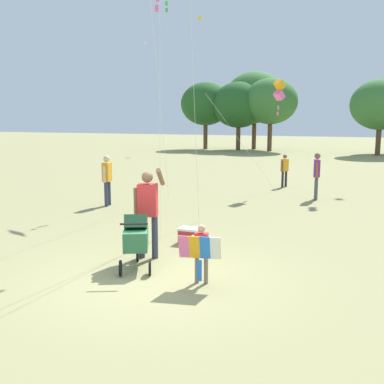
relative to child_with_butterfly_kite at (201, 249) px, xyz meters
The scene contains 10 objects.
ground_plane 1.09m from the child_with_butterfly_kite, behind, with size 120.00×120.00×0.00m, color #938E5B.
treeline_distant 30.95m from the child_with_butterfly_kite, 93.04° to the left, with size 31.65×7.32×6.56m.
child_with_butterfly_kite is the anchor object (origin of this frame).
person_adult_flyer 1.83m from the child_with_butterfly_kite, 146.04° to the left, with size 0.57×0.62×1.82m.
stroller 1.45m from the child_with_butterfly_kite, 166.24° to the left, with size 0.80×1.11×1.03m.
kite_orange_delta 10.57m from the child_with_butterfly_kite, 93.45° to the left, with size 2.16×2.89×4.12m.
person_red_shirt 11.33m from the child_with_butterfly_kite, 92.62° to the left, with size 0.30×0.37×1.31m.
person_sitting_far 8.94m from the child_with_butterfly_kite, 83.80° to the left, with size 0.25×0.51×1.59m.
person_couple_left 7.43m from the child_with_butterfly_kite, 133.25° to the left, with size 0.27×0.51×1.59m.
cooler_box 2.57m from the child_with_butterfly_kite, 115.58° to the left, with size 0.45×0.33×0.35m.
Camera 1 is at (3.38, -6.86, 2.80)m, focal length 42.71 mm.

